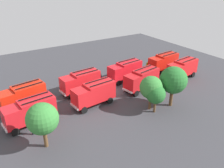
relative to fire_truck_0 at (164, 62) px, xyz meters
name	(u,v)px	position (x,y,z in m)	size (l,w,h in m)	color
ground_plane	(112,91)	(14.62, 2.22, -2.15)	(66.43, 66.43, 0.00)	#38383D
fire_truck_0	(164,62)	(0.00, 0.00, 0.00)	(7.37, 3.21, 3.88)	red
fire_truck_1	(125,70)	(9.87, -0.46, 0.00)	(7.40, 3.31, 3.88)	red
fire_truck_2	(81,81)	(19.55, -0.36, 0.00)	(7.37, 3.21, 3.88)	red
fire_truck_3	(23,96)	(29.49, -0.27, 0.00)	(7.48, 3.62, 3.88)	red
fire_truck_4	(182,68)	(-0.52, 4.85, 0.00)	(7.43, 3.40, 3.88)	red
fire_truck_5	(142,79)	(9.76, 4.60, 0.00)	(7.50, 3.68, 3.88)	red
fire_truck_6	(94,93)	(19.67, 4.83, 0.00)	(7.39, 3.27, 3.88)	red
fire_truck_7	(30,111)	(29.66, 4.79, 0.00)	(7.43, 3.40, 3.88)	red
firefighter_0	(101,78)	(14.46, -2.19, -1.17)	(0.29, 0.43, 1.75)	black
firefighter_1	(159,86)	(7.25, 6.63, -1.26)	(0.44, 0.28, 1.61)	black
firefighter_2	(32,128)	(30.17, 7.32, -1.15)	(0.46, 0.32, 1.78)	black
firefighter_3	(147,66)	(2.44, -2.46, -1.18)	(0.48, 0.41, 1.73)	black
firefighter_4	(166,80)	(4.50, 5.52, -1.15)	(0.42, 0.48, 1.78)	black
tree_0	(173,80)	(9.34, 11.56, 2.30)	(4.27, 4.27, 6.62)	brown
tree_1	(151,88)	(12.90, 10.60, 1.56)	(3.56, 3.56, 5.52)	brown
tree_2	(156,94)	(12.91, 11.69, 0.91)	(2.94, 2.94, 4.55)	brown
tree_3	(42,119)	(29.43, 10.52, 1.85)	(3.84, 3.84, 5.95)	brown
traffic_cone_0	(82,96)	(20.25, 1.43, -1.86)	(0.41, 0.41, 0.59)	#F2600C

